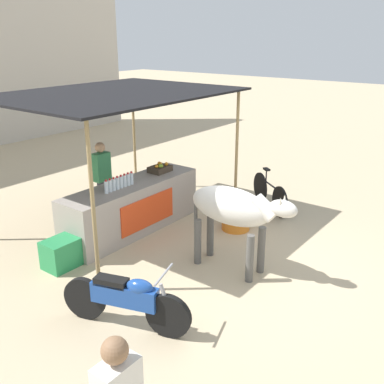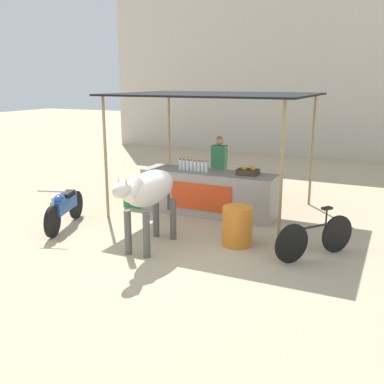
% 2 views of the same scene
% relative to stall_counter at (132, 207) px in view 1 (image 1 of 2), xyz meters
% --- Properties ---
extents(ground_plane, '(60.00, 60.00, 0.00)m').
position_rel_stall_counter_xyz_m(ground_plane, '(0.00, -2.20, -0.48)').
color(ground_plane, tan).
extents(stall_counter, '(3.00, 0.82, 0.96)m').
position_rel_stall_counter_xyz_m(stall_counter, '(0.00, 0.00, 0.00)').
color(stall_counter, '#9E9389').
rests_on(stall_counter, ground).
extents(stall_awning, '(4.20, 3.20, 2.63)m').
position_rel_stall_counter_xyz_m(stall_awning, '(0.00, 0.30, 2.04)').
color(stall_awning, black).
rests_on(stall_awning, ground).
extents(water_bottle_row, '(0.70, 0.07, 0.25)m').
position_rel_stall_counter_xyz_m(water_bottle_row, '(-0.35, -0.05, 0.59)').
color(water_bottle_row, silver).
rests_on(water_bottle_row, stall_counter).
extents(fruit_crate, '(0.44, 0.32, 0.18)m').
position_rel_stall_counter_xyz_m(fruit_crate, '(0.88, 0.05, 0.55)').
color(fruit_crate, '#3F3326').
rests_on(fruit_crate, stall_counter).
extents(vendor_behind_counter, '(0.34, 0.22, 1.65)m').
position_rel_stall_counter_xyz_m(vendor_behind_counter, '(-0.05, 0.75, 0.37)').
color(vendor_behind_counter, '#383842').
rests_on(vendor_behind_counter, ground).
extents(cooler_box, '(0.60, 0.44, 0.48)m').
position_rel_stall_counter_xyz_m(cooler_box, '(-1.74, -0.10, -0.24)').
color(cooler_box, '#268C4C').
rests_on(cooler_box, ground).
extents(water_barrel, '(0.55, 0.55, 0.72)m').
position_rel_stall_counter_xyz_m(water_barrel, '(1.24, -1.57, -0.12)').
color(water_barrel, orange).
rests_on(water_barrel, ground).
extents(cow, '(0.53, 1.82, 1.44)m').
position_rel_stall_counter_xyz_m(cow, '(-0.13, -2.35, 0.55)').
color(cow, silver).
rests_on(cow, ground).
extents(motorcycle_parked, '(0.75, 1.74, 0.90)m').
position_rel_stall_counter_xyz_m(motorcycle_parked, '(-2.26, -2.10, -0.05)').
color(motorcycle_parked, black).
rests_on(motorcycle_parked, ground).
extents(bicycle_leaning, '(1.03, 1.35, 0.85)m').
position_rel_stall_counter_xyz_m(bicycle_leaning, '(2.62, -1.56, -0.13)').
color(bicycle_leaning, black).
rests_on(bicycle_leaning, ground).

